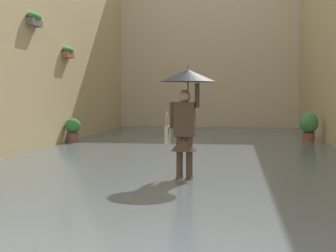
# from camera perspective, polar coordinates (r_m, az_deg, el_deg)

# --- Properties ---
(ground_plane) EXTENTS (60.00, 60.00, 0.00)m
(ground_plane) POSITION_cam_1_polar(r_m,az_deg,el_deg) (14.09, 2.40, -2.94)
(ground_plane) COLOR slate
(flood_water) EXTENTS (9.15, 25.81, 0.06)m
(flood_water) POSITION_cam_1_polar(r_m,az_deg,el_deg) (14.09, 2.40, -2.82)
(flood_water) COLOR #515B60
(flood_water) RESTS_ON ground_plane
(building_facade_right) EXTENTS (2.04, 23.81, 8.26)m
(building_facade_right) POSITION_cam_1_polar(r_m,az_deg,el_deg) (15.52, -17.07, 12.80)
(building_facade_right) COLOR tan
(building_facade_right) RESTS_ON ground_plane
(building_facade_far) EXTENTS (11.95, 1.80, 8.31)m
(building_facade_far) POSITION_cam_1_polar(r_m,az_deg,el_deg) (24.91, 4.69, 9.45)
(building_facade_far) COLOR beige
(building_facade_far) RESTS_ON ground_plane
(person_wading) EXTENTS (1.04, 1.04, 2.12)m
(person_wading) POSITION_cam_1_polar(r_m,az_deg,el_deg) (9.15, 2.06, 2.91)
(person_wading) COLOR #4C4233
(person_wading) RESTS_ON ground_plane
(potted_plant_near_left) EXTENTS (0.60, 0.60, 1.01)m
(potted_plant_near_left) POSITION_cam_1_polar(r_m,az_deg,el_deg) (17.24, 15.60, 0.07)
(potted_plant_near_left) COLOR brown
(potted_plant_near_left) RESTS_ON ground_plane
(potted_plant_far_right) EXTENTS (0.50, 0.50, 0.84)m
(potted_plant_far_right) POSITION_cam_1_polar(r_m,az_deg,el_deg) (16.53, -10.69, -0.39)
(potted_plant_far_right) COLOR brown
(potted_plant_far_right) RESTS_ON ground_plane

